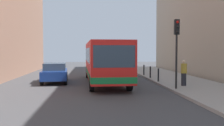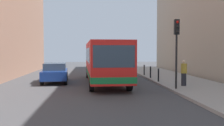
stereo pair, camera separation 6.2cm
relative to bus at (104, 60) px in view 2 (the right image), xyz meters
name	(u,v)px [view 2 (the right image)]	position (x,y,z in m)	size (l,w,h in m)	color
ground_plane	(114,87)	(0.48, -2.49, -1.73)	(80.00, 80.00, 0.00)	#424244
sidewalk	(194,85)	(5.88, -2.49, -1.65)	(4.40, 40.00, 0.15)	#9E9991
bus	(104,60)	(0.00, 0.00, 0.00)	(2.94, 11.11, 3.00)	red
car_beside_bus	(55,72)	(-3.72, 0.57, -0.94)	(2.13, 4.53, 1.48)	navy
car_behind_bus	(106,65)	(0.72, 10.85, -0.94)	(1.87, 4.40, 1.48)	#A5A8AD
traffic_light	(177,41)	(4.03, -4.36, 1.28)	(0.28, 0.33, 4.10)	black
bollard_near	(158,75)	(3.93, -0.70, -1.10)	(0.11, 0.11, 0.95)	black
bollard_mid	(150,72)	(3.93, 1.85, -1.10)	(0.11, 0.11, 0.95)	black
bollard_far	(144,70)	(3.93, 4.40, -1.10)	(0.11, 0.11, 0.95)	black
pedestrian_near_signal	(184,73)	(4.95, -3.13, -0.75)	(0.38, 0.38, 1.65)	#26262D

